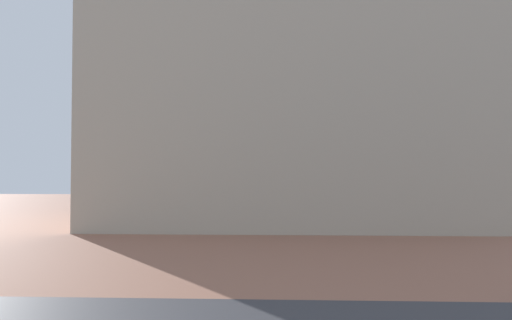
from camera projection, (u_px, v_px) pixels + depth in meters
The scene contains 1 object.
landmark_building at pixel (287, 81), 32.92m from camera, with size 28.29×14.65×39.70m.
Camera 1 is at (0.24, 0.39, 4.03)m, focal length 28.69 mm.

